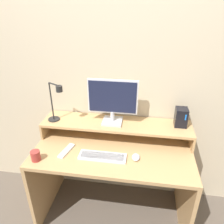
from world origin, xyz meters
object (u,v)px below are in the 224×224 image
at_px(keyboard, 103,156).
at_px(mug, 36,156).
at_px(desk_lamp, 56,102).
at_px(mouse, 136,157).
at_px(router_dock, 181,117).
at_px(remote_control, 66,151).
at_px(monitor, 113,100).

xyz_separation_m(keyboard, mug, (-0.51, -0.11, 0.03)).
distance_m(desk_lamp, mug, 0.47).
height_order(mouse, mug, mug).
bearing_deg(router_dock, keyboard, -150.76).
distance_m(mouse, remote_control, 0.57).
height_order(router_dock, keyboard, router_dock).
bearing_deg(desk_lamp, monitor, 8.14).
xyz_separation_m(monitor, mouse, (0.23, -0.29, -0.35)).
distance_m(desk_lamp, remote_control, 0.42).
bearing_deg(keyboard, mouse, 5.91).
height_order(monitor, router_dock, monitor).
distance_m(monitor, remote_control, 0.57).
bearing_deg(mouse, remote_control, 179.76).
distance_m(router_dock, remote_control, 1.01).
xyz_separation_m(keyboard, mouse, (0.26, 0.03, 0.00)).
height_order(router_dock, mug, router_dock).
distance_m(keyboard, mouse, 0.26).
relative_size(router_dock, mouse, 1.78).
bearing_deg(keyboard, mug, -167.79).
relative_size(monitor, remote_control, 2.15).
height_order(monitor, remote_control, monitor).
height_order(monitor, mug, monitor).
bearing_deg(mouse, desk_lamp, 162.80).
xyz_separation_m(desk_lamp, mouse, (0.71, -0.22, -0.33)).
xyz_separation_m(router_dock, keyboard, (-0.62, -0.35, -0.22)).
height_order(mouse, remote_control, mouse).
relative_size(router_dock, remote_control, 0.82).
relative_size(monitor, keyboard, 1.13).
relative_size(router_dock, keyboard, 0.43).
relative_size(desk_lamp, router_dock, 2.22).
xyz_separation_m(router_dock, mouse, (-0.36, -0.32, -0.22)).
bearing_deg(router_dock, mouse, -138.07).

